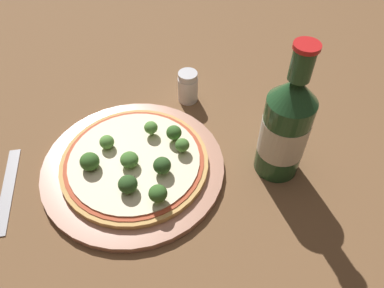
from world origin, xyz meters
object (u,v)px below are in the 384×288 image
object	(u,v)px
pepper_shaker	(188,87)
fork	(8,189)
pizza	(135,164)
beer_bottle	(285,127)

from	to	relation	value
pepper_shaker	fork	size ratio (longest dim) A/B	0.38
pizza	beer_bottle	xyz separation A→B (m)	(0.23, -0.01, 0.07)
pepper_shaker	fork	world-z (taller)	pepper_shaker
pizza	pepper_shaker	world-z (taller)	pepper_shaker
pizza	beer_bottle	size ratio (longest dim) A/B	1.02
pepper_shaker	fork	bearing A→B (deg)	-147.68
beer_bottle	pepper_shaker	bearing A→B (deg)	126.33
fork	pizza	bearing A→B (deg)	-88.97
beer_bottle	pepper_shaker	size ratio (longest dim) A/B	3.70
pizza	fork	bearing A→B (deg)	-174.19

